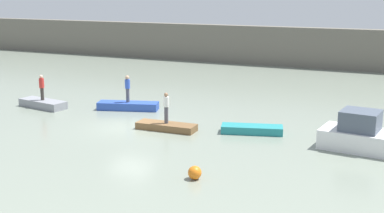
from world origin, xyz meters
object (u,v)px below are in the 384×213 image
object	(u,v)px
person_blue_shirt	(128,87)
person_red_shirt	(42,86)
rowboat_teal	(252,129)
rowboat_grey	(43,104)
rowboat_blue	(128,106)
rowboat_brown	(166,127)
person_white_shirt	(166,106)
motorboat	(373,138)
mooring_buoy	(195,173)

from	to	relation	value
person_blue_shirt	person_red_shirt	bearing A→B (deg)	-161.95
rowboat_teal	person_red_shirt	xyz separation A→B (m)	(-14.34, 0.23, 1.21)
person_red_shirt	rowboat_grey	bearing A→B (deg)	153.43
rowboat_blue	person_blue_shirt	distance (m)	1.23
rowboat_blue	rowboat_teal	distance (m)	9.16
rowboat_brown	rowboat_teal	bearing A→B (deg)	14.34
rowboat_blue	person_white_shirt	size ratio (longest dim) A/B	2.26
rowboat_teal	motorboat	bearing A→B (deg)	-21.70
rowboat_teal	person_white_shirt	world-z (taller)	person_white_shirt
person_white_shirt	person_blue_shirt	bearing A→B (deg)	143.40
motorboat	mooring_buoy	size ratio (longest dim) A/B	9.59
person_blue_shirt	rowboat_blue	bearing A→B (deg)	-90.00
rowboat_blue	person_red_shirt	distance (m)	5.80
rowboat_brown	person_white_shirt	xyz separation A→B (m)	(-0.00, 0.00, 1.14)
rowboat_teal	rowboat_grey	bearing A→B (deg)	163.38
rowboat_blue	person_red_shirt	xyz separation A→B (m)	(-5.40, -1.76, 1.18)
rowboat_brown	rowboat_teal	xyz separation A→B (m)	(4.50, 1.31, 0.02)
rowboat_blue	mooring_buoy	size ratio (longest dim) A/B	6.86
motorboat	mooring_buoy	world-z (taller)	motorboat
rowboat_teal	person_white_shirt	distance (m)	4.82
person_blue_shirt	mooring_buoy	size ratio (longest dim) A/B	3.07
motorboat	person_blue_shirt	bearing A→B (deg)	170.11
rowboat_blue	person_white_shirt	xyz separation A→B (m)	(4.44, -3.30, 1.09)
mooring_buoy	rowboat_blue	bearing A→B (deg)	133.14
rowboat_grey	rowboat_blue	bearing A→B (deg)	27.21
rowboat_blue	person_red_shirt	bearing A→B (deg)	-179.00
rowboat_brown	person_blue_shirt	bearing A→B (deg)	141.52
rowboat_grey	person_blue_shirt	world-z (taller)	person_blue_shirt
person_red_shirt	mooring_buoy	xyz separation A→B (m)	(14.28, -7.71, -1.14)
rowboat_grey	rowboat_blue	distance (m)	5.68
rowboat_blue	rowboat_brown	world-z (taller)	rowboat_blue
rowboat_grey	mooring_buoy	size ratio (longest dim) A/B	6.03
rowboat_teal	person_white_shirt	size ratio (longest dim) A/B	1.91
motorboat	rowboat_grey	distance (m)	20.57
rowboat_grey	mooring_buoy	distance (m)	16.23
motorboat	rowboat_brown	xyz separation A→B (m)	(-10.71, -0.66, -0.49)
rowboat_grey	rowboat_teal	distance (m)	14.34
rowboat_grey	mooring_buoy	xyz separation A→B (m)	(14.28, -7.71, 0.03)
person_red_shirt	rowboat_brown	bearing A→B (deg)	-8.88
rowboat_blue	rowboat_teal	size ratio (longest dim) A/B	1.18
rowboat_brown	person_blue_shirt	size ratio (longest dim) A/B	1.93
motorboat	rowboat_teal	distance (m)	6.26
rowboat_blue	person_blue_shirt	xyz separation A→B (m)	(0.00, 0.00, 1.23)
motorboat	person_white_shirt	xyz separation A→B (m)	(-10.71, -0.66, 0.65)
motorboat	person_red_shirt	size ratio (longest dim) A/B	3.25
rowboat_teal	person_blue_shirt	bearing A→B (deg)	151.74
rowboat_teal	person_white_shirt	bearing A→B (deg)	-179.49
rowboat_teal	person_blue_shirt	xyz separation A→B (m)	(-8.94, 1.99, 1.26)
rowboat_grey	person_blue_shirt	bearing A→B (deg)	27.21
motorboat	rowboat_teal	world-z (taller)	motorboat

